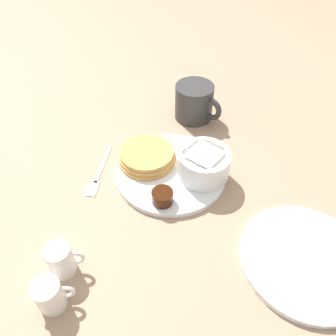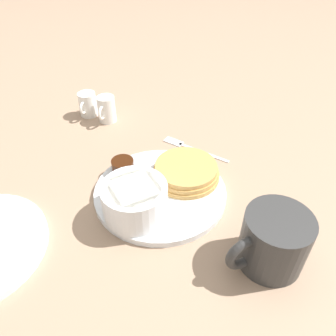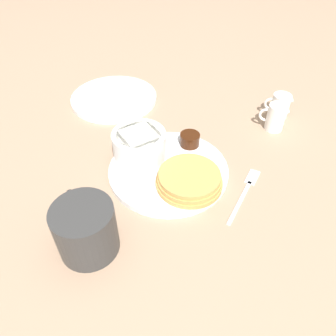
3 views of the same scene
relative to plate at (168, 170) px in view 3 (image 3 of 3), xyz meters
The scene contains 11 objects.
ground_plane 0.01m from the plate, ahead, with size 4.00×4.00×0.00m, color #9E7F66.
plate is the anchor object (origin of this frame).
pancake_stack 0.06m from the plate, 148.89° to the right, with size 0.13×0.13×0.03m.
bowl 0.08m from the plate, 49.11° to the left, with size 0.11×0.11×0.06m.
syrup_cup 0.09m from the plate, 40.89° to the right, with size 0.04×0.04×0.03m.
butter_ramekin 0.09m from the plate, 40.11° to the left, with size 0.04×0.04×0.04m.
coffee_mug 0.22m from the plate, 133.55° to the left, with size 0.13×0.09×0.09m.
creamer_pitcher_near 0.29m from the plate, 68.32° to the right, with size 0.04×0.06×0.06m.
creamer_pitcher_far 0.33m from the plate, 62.84° to the right, with size 0.04×0.06×0.06m.
fork 0.16m from the plate, 117.19° to the right, with size 0.13×0.11×0.00m.
far_plate 0.31m from the plate, 17.68° to the left, with size 0.22×0.22×0.01m.
Camera 3 is at (-0.47, 0.08, 0.45)m, focal length 35.00 mm.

